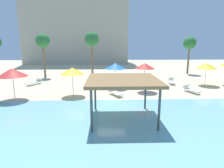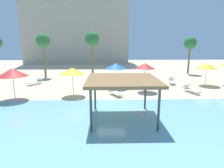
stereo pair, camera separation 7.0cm
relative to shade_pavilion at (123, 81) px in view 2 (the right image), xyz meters
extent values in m
plane|color=beige|center=(-0.74, 2.51, -2.45)|extent=(80.00, 80.00, 0.00)
cube|color=#7AB7C1|center=(-0.74, -2.74, -2.43)|extent=(44.00, 13.50, 0.04)
cylinder|color=#42474C|center=(-1.81, 1.81, -1.24)|extent=(0.14, 0.14, 2.43)
cylinder|color=#42474C|center=(1.81, 1.81, -1.24)|extent=(0.14, 0.14, 2.43)
cylinder|color=#42474C|center=(-1.81, -1.81, -1.24)|extent=(0.14, 0.14, 2.43)
cylinder|color=#42474C|center=(1.81, -1.81, -1.24)|extent=(0.14, 0.14, 2.43)
cube|color=olive|center=(0.00, 0.00, 0.07)|extent=(4.32, 4.32, 0.18)
cylinder|color=silver|center=(-8.80, 4.45, -1.44)|extent=(0.06, 0.06, 2.02)
cone|color=red|center=(-8.80, 4.45, -0.10)|extent=(2.44, 2.44, 0.67)
cylinder|color=silver|center=(2.78, 7.05, -1.31)|extent=(0.06, 0.06, 2.28)
cone|color=red|center=(2.78, 7.05, 0.10)|extent=(1.94, 1.94, 0.53)
cylinder|color=silver|center=(10.24, 9.52, -1.49)|extent=(0.06, 0.06, 1.93)
cone|color=yellow|center=(10.24, 9.52, -0.21)|extent=(2.24, 2.24, 0.62)
cylinder|color=silver|center=(-0.03, 8.66, -1.43)|extent=(0.06, 0.06, 2.05)
cone|color=blue|center=(-0.03, 8.66, -0.10)|extent=(2.18, 2.18, 0.60)
cylinder|color=silver|center=(-4.04, 5.56, -1.45)|extent=(0.06, 0.06, 2.00)
cone|color=yellow|center=(-4.04, 5.56, -0.16)|extent=(2.12, 2.12, 0.58)
cylinder|color=white|center=(6.80, 9.54, -2.34)|extent=(0.05, 0.05, 0.22)
cylinder|color=white|center=(6.33, 9.64, -2.34)|extent=(0.05, 0.05, 0.22)
cylinder|color=white|center=(7.09, 10.96, -2.34)|extent=(0.05, 0.05, 0.22)
cylinder|color=white|center=(6.62, 11.05, -2.34)|extent=(0.05, 0.05, 0.22)
cube|color=white|center=(6.71, 10.30, -2.18)|extent=(0.94, 1.88, 0.10)
cube|color=white|center=(6.86, 11.02, -1.91)|extent=(0.69, 0.62, 0.40)
cylinder|color=white|center=(0.40, 4.91, -2.34)|extent=(0.05, 0.05, 0.22)
cylinder|color=white|center=(-0.03, 4.69, -2.34)|extent=(0.05, 0.05, 0.22)
cylinder|color=white|center=(-0.23, 6.20, -2.34)|extent=(0.05, 0.05, 0.22)
cylinder|color=white|center=(-0.67, 5.99, -2.34)|extent=(0.05, 0.05, 0.22)
cube|color=white|center=(-0.13, 5.45, -2.18)|extent=(1.33, 1.88, 0.10)
cube|color=white|center=(-0.46, 6.11, -1.91)|extent=(0.76, 0.72, 0.40)
cylinder|color=white|center=(7.75, 5.63, -2.34)|extent=(0.05, 0.05, 0.22)
cylinder|color=white|center=(7.30, 5.48, -2.34)|extent=(0.05, 0.05, 0.22)
cylinder|color=white|center=(7.28, 7.00, -2.34)|extent=(0.05, 0.05, 0.22)
cylinder|color=white|center=(6.83, 6.84, -2.34)|extent=(0.05, 0.05, 0.22)
cube|color=white|center=(7.29, 6.24, -2.18)|extent=(1.15, 1.90, 0.10)
cube|color=white|center=(7.05, 6.94, -1.91)|extent=(0.73, 0.68, 0.40)
cylinder|color=white|center=(-9.59, 9.65, -2.34)|extent=(0.05, 0.05, 0.22)
cylinder|color=white|center=(-9.99, 9.92, -2.34)|extent=(0.05, 0.05, 0.22)
cylinder|color=white|center=(-8.79, 10.85, -2.34)|extent=(0.05, 0.05, 0.22)
cylinder|color=white|center=(-9.19, 11.12, -2.34)|extent=(0.05, 0.05, 0.22)
cube|color=white|center=(-9.39, 10.39, -2.18)|extent=(1.50, 1.83, 0.10)
cube|color=white|center=(-8.97, 11.00, -1.91)|extent=(0.78, 0.76, 0.40)
cylinder|color=brown|center=(-2.88, 14.29, -0.01)|extent=(0.28, 0.28, 4.89)
sphere|color=#286B33|center=(-2.88, 14.29, 2.79)|extent=(1.90, 1.90, 1.90)
cylinder|color=brown|center=(11.72, 17.77, -0.26)|extent=(0.28, 0.28, 4.38)
sphere|color=#286B33|center=(11.72, 17.77, 2.28)|extent=(1.90, 1.90, 1.90)
cylinder|color=brown|center=(-9.58, 15.33, -0.10)|extent=(0.28, 0.28, 4.70)
sphere|color=#286B33|center=(-9.58, 15.33, 2.60)|extent=(1.90, 1.90, 1.90)
cube|color=#B2A893|center=(-7.85, 35.68, 8.42)|extent=(23.42, 8.88, 21.74)
camera|label=1|loc=(-1.03, -11.40, 2.30)|focal=30.56mm
camera|label=2|loc=(-0.96, -11.40, 2.30)|focal=30.56mm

